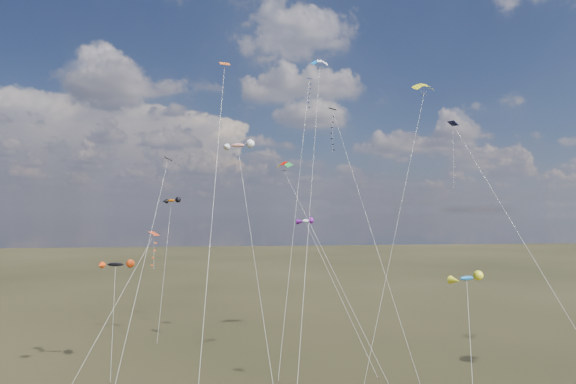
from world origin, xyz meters
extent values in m
cube|color=black|center=(6.39, 23.16, 29.87)|extent=(1.28, 1.30, 0.34)
cylinder|color=silver|center=(8.84, 14.69, 14.93)|extent=(4.94, 16.98, 29.88)
cube|color=#081549|center=(5.27, 34.57, 36.68)|extent=(0.92, 0.89, 0.31)
cylinder|color=silver|center=(1.63, 22.15, 18.34)|extent=(7.31, 24.87, 36.69)
cube|color=#332316|center=(-2.01, 9.73, 0.06)|extent=(0.10, 0.10, 0.12)
cube|color=black|center=(-13.24, 14.23, 22.33)|extent=(0.89, 0.98, 0.44)
cylinder|color=silver|center=(-14.95, 8.51, 11.16)|extent=(3.46, 11.47, 22.34)
cube|color=red|center=(-14.83, 15.81, 14.37)|extent=(1.25, 1.30, 0.45)
cylinder|color=silver|center=(-18.11, 11.18, 7.19)|extent=(6.59, 9.29, 14.39)
cube|color=#0D1252|center=(12.57, 1.63, 24.51)|extent=(0.91, 0.95, 0.37)
cylinder|color=silver|center=(15.67, -6.20, 12.25)|extent=(6.21, 15.70, 24.52)
cube|color=#E45816|center=(-7.33, 6.61, 30.52)|extent=(1.14, 1.07, 0.47)
cylinder|color=silver|center=(-8.28, -1.80, 15.26)|extent=(1.94, 16.85, 30.54)
cylinder|color=silver|center=(11.93, 14.37, 16.48)|extent=(12.19, 14.66, 32.96)
cylinder|color=silver|center=(1.70, 12.25, 18.76)|extent=(8.03, 32.01, 37.54)
cylinder|color=silver|center=(4.26, 14.68, 11.34)|extent=(8.67, 14.28, 22.68)
ellipsoid|color=black|center=(-19.37, 18.48, 10.83)|extent=(3.72, 1.27, 0.99)
cylinder|color=silver|center=(-18.83, 14.92, 5.41)|extent=(1.11, 7.13, 10.84)
cube|color=#332316|center=(-18.29, 11.37, 0.06)|extent=(0.10, 0.10, 0.12)
ellipsoid|color=#CF5B03|center=(-15.11, 35.92, 18.30)|extent=(2.80, 2.27, 0.93)
cylinder|color=silver|center=(-15.37, 30.54, 9.15)|extent=(0.54, 10.79, 18.31)
cube|color=#332316|center=(-15.62, 25.15, 0.06)|extent=(0.10, 0.10, 0.12)
ellipsoid|color=white|center=(2.15, 18.47, 15.65)|extent=(2.13, 2.08, 0.79)
cylinder|color=silver|center=(5.12, 14.00, 7.83)|extent=(5.96, 8.97, 15.66)
cube|color=#332316|center=(8.09, 9.53, 0.06)|extent=(0.10, 0.10, 0.12)
ellipsoid|color=red|center=(-5.64, 24.97, 25.23)|extent=(3.80, 2.13, 1.33)
cylinder|color=silver|center=(-4.19, 14.74, 12.61)|extent=(2.93, 20.49, 25.24)
ellipsoid|color=#1867A8|center=(9.61, -6.63, 12.15)|extent=(2.65, 1.68, 0.83)
cylinder|color=silver|center=(8.29, -9.96, 6.07)|extent=(2.69, 6.69, 12.16)
camera|label=1|loc=(-7.22, -40.94, 16.93)|focal=32.00mm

